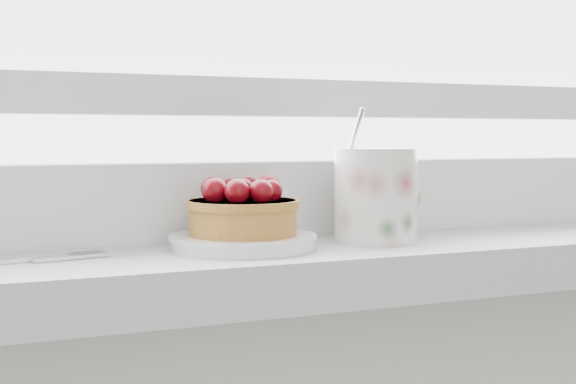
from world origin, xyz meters
TOP-DOWN VIEW (x-y plane):
  - saucer at (0.01, 1.89)m, footprint 0.12×0.12m
  - raspberry_tart at (0.01, 1.89)m, footprint 0.09×0.09m
  - floral_mug at (0.13, 1.89)m, footprint 0.11×0.10m

SIDE VIEW (x-z plane):
  - saucer at x=0.01m, z-range 0.94..0.95m
  - raspberry_tart at x=0.01m, z-range 0.95..1.00m
  - floral_mug at x=0.13m, z-range 0.92..1.04m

